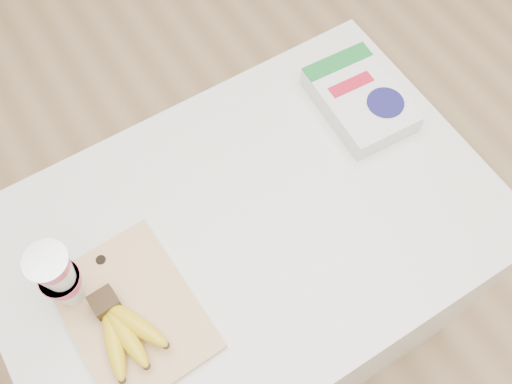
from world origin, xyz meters
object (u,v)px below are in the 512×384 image
cutting_board (132,313)px  table (249,286)px  yogurt_stack (59,277)px  bananas (123,330)px  cereal_box (360,100)px

cutting_board → table: bearing=5.7°
yogurt_stack → bananas: bearing=-67.5°
table → cutting_board: cutting_board is taller
table → cutting_board: bearing=-171.7°
cutting_board → bananas: bearing=-135.8°
cutting_board → yogurt_stack: 0.16m
table → bananas: bearing=-167.1°
cutting_board → yogurt_stack: size_ratio=1.71×
cutting_board → cereal_box: 0.67m
yogurt_stack → table: bearing=-7.8°
cutting_board → bananas: bananas is taller
cutting_board → cereal_box: size_ratio=1.22×
bananas → yogurt_stack: size_ratio=0.96×
bananas → cutting_board: bearing=46.9°
bananas → cereal_box: size_ratio=0.69×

